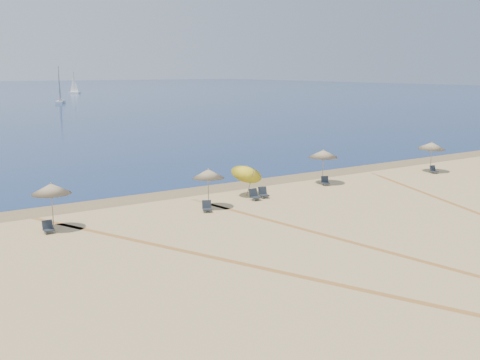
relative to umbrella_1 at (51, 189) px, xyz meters
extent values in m
plane|color=olive|center=(12.07, 4.27, -2.19)|extent=(500.00, 500.00, 0.00)
cylinder|color=gray|center=(0.00, 0.00, -1.02)|extent=(0.05, 0.05, 2.35)
cone|color=beige|center=(0.00, 0.00, 0.00)|extent=(2.08, 2.08, 0.55)
sphere|color=gray|center=(0.00, 0.00, 0.30)|extent=(0.08, 0.08, 0.08)
cylinder|color=gray|center=(9.32, -0.40, -1.06)|extent=(0.05, 0.08, 2.27)
cone|color=beige|center=(9.32, -0.42, -0.08)|extent=(1.97, 1.98, 0.58)
sphere|color=gray|center=(9.32, -0.42, 0.22)|extent=(0.08, 0.08, 0.08)
cylinder|color=gray|center=(13.11, 0.61, -1.27)|extent=(0.05, 0.90, 1.86)
cone|color=yellow|center=(13.11, 0.97, -0.49)|extent=(2.11, 2.15, 1.39)
sphere|color=gray|center=(13.11, 0.97, -0.19)|extent=(0.08, 0.08, 0.08)
cylinder|color=gray|center=(20.13, 1.33, -1.00)|extent=(0.05, 0.05, 2.39)
cone|color=beige|center=(20.13, 1.33, 0.04)|extent=(2.25, 2.25, 0.55)
sphere|color=gray|center=(20.13, 1.33, 0.34)|extent=(0.08, 0.08, 0.08)
cylinder|color=gray|center=(30.90, 0.07, -1.03)|extent=(0.05, 0.16, 2.33)
cone|color=beige|center=(30.90, 0.11, -0.02)|extent=(2.26, 2.28, 0.65)
sphere|color=gray|center=(30.90, 0.11, 0.28)|extent=(0.08, 0.08, 0.08)
cube|color=black|center=(-0.43, -0.72, -2.02)|extent=(0.54, 0.54, 0.05)
cube|color=black|center=(-0.42, -0.46, -1.79)|extent=(0.53, 0.20, 0.47)
cylinder|color=#A5A5AD|center=(-0.64, -0.91, -2.11)|extent=(0.02, 0.02, 0.17)
cylinder|color=#A5A5AD|center=(-0.22, -0.91, -2.11)|extent=(0.02, 0.02, 0.17)
cube|color=black|center=(8.65, -1.41, -2.01)|extent=(0.72, 0.72, 0.05)
cube|color=black|center=(8.75, -1.16, -1.78)|extent=(0.58, 0.40, 0.49)
cylinder|color=#A5A5AD|center=(8.44, -1.52, -2.10)|extent=(0.02, 0.02, 0.18)
cylinder|color=#A5A5AD|center=(8.85, -1.70, -2.10)|extent=(0.02, 0.02, 0.18)
cube|color=black|center=(12.79, -0.49, -2.00)|extent=(0.62, 0.62, 0.05)
cube|color=black|center=(12.80, -0.20, -1.73)|extent=(0.61, 0.24, 0.54)
cylinder|color=#A5A5AD|center=(12.55, -0.70, -2.10)|extent=(0.03, 0.03, 0.20)
cylinder|color=#A5A5AD|center=(13.03, -0.72, -2.10)|extent=(0.03, 0.03, 0.20)
cube|color=black|center=(13.65, -0.24, -2.00)|extent=(0.69, 0.69, 0.05)
cube|color=black|center=(13.71, 0.03, -1.75)|extent=(0.61, 0.33, 0.52)
cylinder|color=#A5A5AD|center=(13.42, -0.40, -2.10)|extent=(0.03, 0.03, 0.19)
cylinder|color=#A5A5AD|center=(13.87, -0.51, -2.10)|extent=(0.03, 0.03, 0.19)
cube|color=black|center=(19.78, 0.57, -2.02)|extent=(0.71, 0.71, 0.05)
cube|color=black|center=(19.89, 0.81, -1.78)|extent=(0.57, 0.40, 0.48)
cylinder|color=#A5A5AD|center=(19.58, 0.47, -2.11)|extent=(0.02, 0.02, 0.18)
cylinder|color=#A5A5AD|center=(19.97, 0.29, -2.11)|extent=(0.02, 0.02, 0.18)
cube|color=black|center=(30.45, -0.71, -2.02)|extent=(0.62, 0.62, 0.05)
cube|color=black|center=(30.50, -0.46, -1.79)|extent=(0.55, 0.29, 0.47)
cylinder|color=#A5A5AD|center=(30.24, -0.86, -2.11)|extent=(0.02, 0.02, 0.17)
cylinder|color=#A5A5AD|center=(30.65, -0.95, -2.11)|extent=(0.02, 0.02, 0.17)
cube|color=white|center=(50.91, 169.40, -1.91)|extent=(3.41, 5.09, 0.55)
cylinder|color=gray|center=(50.91, 169.40, 1.66)|extent=(0.11, 0.11, 7.34)
cube|color=white|center=(30.55, 112.20, -1.85)|extent=(3.94, 6.29, 0.67)
cylinder|color=gray|center=(30.55, 112.20, 2.53)|extent=(0.13, 0.13, 8.99)
plane|color=tan|center=(12.21, -12.85, -2.19)|extent=(32.69, 32.69, 0.00)
plane|color=tan|center=(12.01, -11.77, -2.19)|extent=(32.69, 32.69, 0.00)
plane|color=tan|center=(5.53, -10.04, -2.19)|extent=(37.19, 37.19, 0.00)
plane|color=tan|center=(5.07, -9.04, -2.19)|extent=(37.19, 37.19, 0.00)
camera|label=1|loc=(-6.98, -29.24, 6.18)|focal=41.13mm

